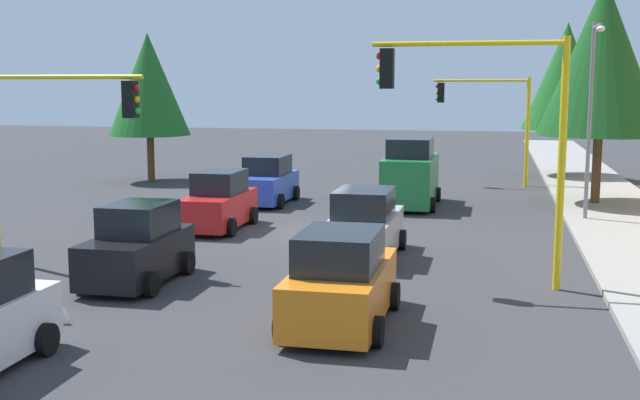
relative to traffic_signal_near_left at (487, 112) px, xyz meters
The scene contains 16 objects.
ground_plane 9.31m from the traffic_signal_near_left, 136.25° to the right, with size 120.00×120.00×0.00m, color #353538.
sidewalk_kerb 12.68m from the traffic_signal_near_left, 156.61° to the left, with size 80.00×4.00×0.15m, color gray.
lane_arrow_near 11.16m from the traffic_signal_near_left, 57.76° to the right, with size 2.40×1.10×1.10m.
traffic_signal_near_left is the anchor object (origin of this frame).
traffic_signal_far_left 20.01m from the traffic_signal_near_left, behind, with size 0.36×4.59×5.20m.
traffic_signal_near_right 11.38m from the traffic_signal_near_left, 90.00° to the right, with size 0.36×4.59×5.22m.
street_lamp_curbside 10.21m from the traffic_signal_near_left, 160.22° to the left, with size 2.15×0.28×7.00m.
tree_roadside_far 24.32m from the traffic_signal_near_left, behind, with size 4.40×4.40×8.04m.
tree_roadside_mid 14.73m from the traffic_signal_near_left, 163.09° to the left, with size 4.89×4.89×8.98m.
tree_opposite_side 24.59m from the traffic_signal_near_left, 137.07° to the right, with size 4.06×4.06×7.41m.
delivery_van_green 13.13m from the traffic_signal_near_left, 166.32° to the right, with size 4.80×2.22×2.77m.
car_black 9.08m from the traffic_signal_near_left, 79.68° to the right, with size 3.64×1.94×1.98m.
car_red 11.18m from the traffic_signal_near_left, 123.93° to the right, with size 3.88×1.93×1.98m.
car_orange 5.78m from the traffic_signal_near_left, 35.63° to the right, with size 4.16×2.07×1.98m.
car_silver 5.32m from the traffic_signal_near_left, 127.56° to the right, with size 4.12×2.04×1.98m.
car_blue 15.25m from the traffic_signal_near_left, 143.31° to the right, with size 4.09×2.08×1.98m.
Camera 1 is at (25.30, 5.92, 4.87)m, focal length 44.59 mm.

